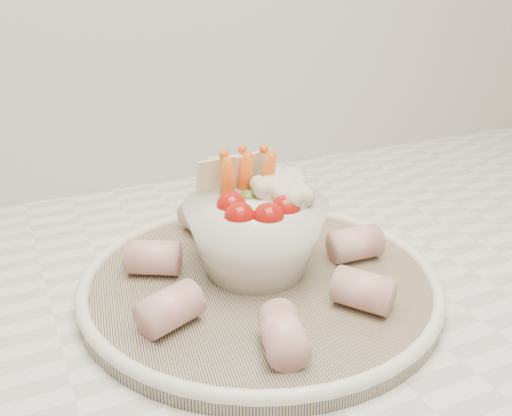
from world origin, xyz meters
name	(u,v)px	position (x,y,z in m)	size (l,w,h in m)	color
serving_platter	(260,281)	(0.07, 1.42, 0.93)	(0.39, 0.39, 0.02)	navy
veggie_bowl	(257,230)	(0.08, 1.44, 0.98)	(0.14, 0.14, 0.11)	white
cured_meat_rolls	(259,262)	(0.07, 1.42, 0.95)	(0.26, 0.28, 0.03)	#BE575B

